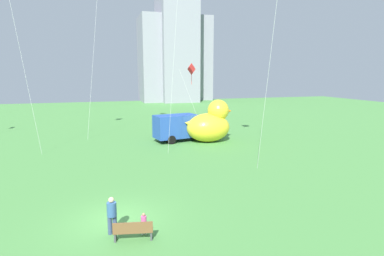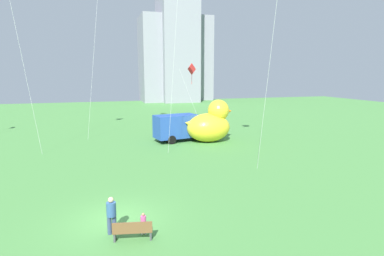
{
  "view_description": "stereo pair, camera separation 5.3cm",
  "coord_description": "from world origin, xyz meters",
  "px_view_note": "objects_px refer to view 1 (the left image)",
  "views": [
    {
      "loc": [
        -0.68,
        -14.99,
        7.15
      ],
      "look_at": [
        6.03,
        6.85,
        3.19
      ],
      "focal_mm": 29.31,
      "sensor_mm": 36.0,
      "label": 1
    },
    {
      "loc": [
        -0.63,
        -15.01,
        7.15
      ],
      "look_at": [
        6.03,
        6.85,
        3.19
      ],
      "focal_mm": 29.31,
      "sensor_mm": 36.0,
      "label": 2
    }
  ],
  "objects_px": {
    "park_bench": "(133,230)",
    "giant_inflatable_duck": "(210,124)",
    "person_child": "(144,223)",
    "kite_red": "(192,72)",
    "box_truck": "(181,127)",
    "person_adult": "(112,214)"
  },
  "relations": [
    {
      "from": "giant_inflatable_duck",
      "to": "kite_red",
      "type": "distance_m",
      "value": 6.4
    },
    {
      "from": "park_bench",
      "to": "person_child",
      "type": "xyz_separation_m",
      "value": [
        0.53,
        0.42,
        0.09
      ]
    },
    {
      "from": "person_adult",
      "to": "giant_inflatable_duck",
      "type": "bearing_deg",
      "value": 57.3
    },
    {
      "from": "giant_inflatable_duck",
      "to": "park_bench",
      "type": "bearing_deg",
      "value": -119.47
    },
    {
      "from": "person_adult",
      "to": "person_child",
      "type": "distance_m",
      "value": 1.49
    },
    {
      "from": "person_adult",
      "to": "kite_red",
      "type": "distance_m",
      "value": 23.46
    },
    {
      "from": "park_bench",
      "to": "person_adult",
      "type": "distance_m",
      "value": 1.3
    },
    {
      "from": "person_adult",
      "to": "kite_red",
      "type": "height_order",
      "value": "kite_red"
    },
    {
      "from": "person_child",
      "to": "box_truck",
      "type": "bearing_deg",
      "value": 70.01
    },
    {
      "from": "person_child",
      "to": "kite_red",
      "type": "distance_m",
      "value": 23.44
    },
    {
      "from": "person_adult",
      "to": "box_truck",
      "type": "bearing_deg",
      "value": 65.96
    },
    {
      "from": "person_adult",
      "to": "kite_red",
      "type": "bearing_deg",
      "value": 63.86
    },
    {
      "from": "person_adult",
      "to": "giant_inflatable_duck",
      "type": "distance_m",
      "value": 20.46
    },
    {
      "from": "giant_inflatable_duck",
      "to": "person_adult",
      "type": "bearing_deg",
      "value": -122.7
    },
    {
      "from": "park_bench",
      "to": "giant_inflatable_duck",
      "type": "relative_size",
      "value": 0.33
    },
    {
      "from": "park_bench",
      "to": "box_truck",
      "type": "relative_size",
      "value": 0.27
    },
    {
      "from": "person_adult",
      "to": "giant_inflatable_duck",
      "type": "relative_size",
      "value": 0.32
    },
    {
      "from": "person_adult",
      "to": "person_child",
      "type": "xyz_separation_m",
      "value": [
        1.35,
        -0.46,
        -0.4
      ]
    },
    {
      "from": "person_child",
      "to": "giant_inflatable_duck",
      "type": "xyz_separation_m",
      "value": [
        9.69,
        17.66,
        1.34
      ]
    },
    {
      "from": "giant_inflatable_duck",
      "to": "box_truck",
      "type": "height_order",
      "value": "giant_inflatable_duck"
    },
    {
      "from": "box_truck",
      "to": "person_adult",
      "type": "bearing_deg",
      "value": -114.04
    },
    {
      "from": "kite_red",
      "to": "person_adult",
      "type": "bearing_deg",
      "value": -116.14
    }
  ]
}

